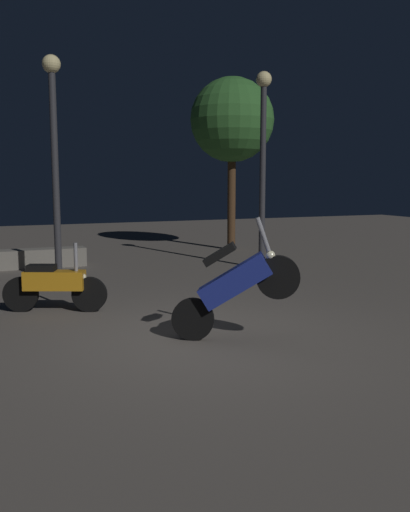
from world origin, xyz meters
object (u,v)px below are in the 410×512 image
motorcycle_orange_parked_left (54,285)px  streetlamp_near (54,139)px  motorcycle_blue_foreground (235,285)px  streetlamp_far (263,144)px

motorcycle_orange_parked_left → streetlamp_near: 3.58m
motorcycle_blue_foreground → motorcycle_orange_parked_left: (-1.93, 2.60, -0.31)m
streetlamp_near → motorcycle_orange_parked_left: bearing=-99.6°
motorcycle_blue_foreground → streetlamp_far: size_ratio=0.36×
streetlamp_far → streetlamp_near: bearing=-179.6°
motorcycle_orange_parked_left → streetlamp_far: (5.15, 2.59, 2.48)m
motorcycle_orange_parked_left → streetlamp_far: 6.27m
streetlamp_near → streetlamp_far: 4.72m
streetlamp_near → streetlamp_far: bearing=0.4°
motorcycle_blue_foreground → motorcycle_orange_parked_left: motorcycle_blue_foreground is taller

